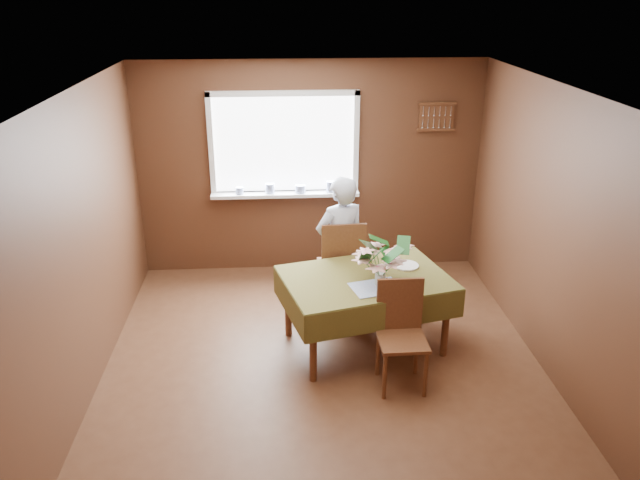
{
  "coord_description": "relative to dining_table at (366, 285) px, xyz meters",
  "views": [
    {
      "loc": [
        -0.36,
        -4.8,
        3.27
      ],
      "look_at": [
        0.0,
        0.55,
        1.05
      ],
      "focal_mm": 35.0,
      "sensor_mm": 36.0,
      "label": 1
    }
  ],
  "objects": [
    {
      "name": "spoon_rack",
      "position": [
        1.03,
        1.83,
        1.2
      ],
      "size": [
        0.44,
        0.05,
        0.33
      ],
      "color": "brown",
      "rests_on": "wall_back"
    },
    {
      "name": "flower_bouquet",
      "position": [
        0.1,
        -0.17,
        0.36
      ],
      "size": [
        0.49,
        0.49,
        0.42
      ],
      "rotation": [
        0.0,
        0.0,
        0.34
      ],
      "color": "white",
      "rests_on": "dining_table"
    },
    {
      "name": "floor",
      "position": [
        -0.42,
        -0.38,
        -0.65
      ],
      "size": [
        4.5,
        4.5,
        0.0
      ],
      "primitive_type": "plane",
      "color": "#512E1B",
      "rests_on": "ground"
    },
    {
      "name": "chair_near",
      "position": [
        0.23,
        -0.59,
        -0.13
      ],
      "size": [
        0.41,
        0.41,
        0.95
      ],
      "rotation": [
        0.0,
        0.0,
        0.01
      ],
      "color": "brown",
      "rests_on": "floor"
    },
    {
      "name": "side_plate",
      "position": [
        0.42,
        0.21,
        0.09
      ],
      "size": [
        0.34,
        0.34,
        0.01
      ],
      "primitive_type": "cylinder",
      "rotation": [
        0.0,
        0.0,
        0.55
      ],
      "color": "white",
      "rests_on": "dining_table"
    },
    {
      "name": "ceiling",
      "position": [
        -0.42,
        -0.38,
        1.85
      ],
      "size": [
        4.5,
        4.5,
        0.0
      ],
      "primitive_type": "plane",
      "rotation": [
        3.14,
        0.0,
        0.0
      ],
      "color": "white",
      "rests_on": "wall_back"
    },
    {
      "name": "wall_left",
      "position": [
        -2.42,
        -0.38,
        0.6
      ],
      "size": [
        0.0,
        4.5,
        4.5
      ],
      "primitive_type": "plane",
      "rotation": [
        1.57,
        0.0,
        1.57
      ],
      "color": "brown",
      "rests_on": "floor"
    },
    {
      "name": "wall_right",
      "position": [
        1.58,
        -0.38,
        0.6
      ],
      "size": [
        0.0,
        4.5,
        4.5
      ],
      "primitive_type": "plane",
      "rotation": [
        1.57,
        0.0,
        -1.57
      ],
      "color": "brown",
      "rests_on": "floor"
    },
    {
      "name": "chair_far",
      "position": [
        -0.16,
        0.67,
        -0.08
      ],
      "size": [
        0.47,
        0.47,
        1.05
      ],
      "rotation": [
        0.0,
        0.0,
        3.19
      ],
      "color": "brown",
      "rests_on": "floor"
    },
    {
      "name": "wall_back",
      "position": [
        -0.42,
        1.87,
        0.6
      ],
      "size": [
        4.0,
        0.0,
        4.0
      ],
      "primitive_type": "plane",
      "rotation": [
        1.57,
        0.0,
        0.0
      ],
      "color": "brown",
      "rests_on": "floor"
    },
    {
      "name": "seated_woman",
      "position": [
        -0.17,
        0.68,
        0.11
      ],
      "size": [
        0.65,
        0.54,
        1.51
      ],
      "primitive_type": "imported",
      "rotation": [
        0.0,
        0.0,
        3.52
      ],
      "color": "white",
      "rests_on": "floor"
    },
    {
      "name": "dining_table",
      "position": [
        0.0,
        0.0,
        0.0
      ],
      "size": [
        1.72,
        1.38,
        0.74
      ],
      "rotation": [
        0.0,
        0.0,
        0.25
      ],
      "color": "brown",
      "rests_on": "floor"
    },
    {
      "name": "table_knife",
      "position": [
        0.18,
        -0.17,
        0.1
      ],
      "size": [
        0.03,
        0.23,
        0.0
      ],
      "primitive_type": "cube",
      "rotation": [
        0.0,
        0.0,
        -0.03
      ],
      "color": "silver",
      "rests_on": "dining_table"
    },
    {
      "name": "window_assembly",
      "position": [
        -0.71,
        1.81,
        0.71
      ],
      "size": [
        1.72,
        0.2,
        1.22
      ],
      "color": "white",
      "rests_on": "wall_back"
    },
    {
      "name": "wall_front",
      "position": [
        -0.42,
        -2.63,
        0.6
      ],
      "size": [
        4.0,
        0.0,
        4.0
      ],
      "primitive_type": "plane",
      "rotation": [
        -1.57,
        0.0,
        0.0
      ],
      "color": "brown",
      "rests_on": "floor"
    }
  ]
}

